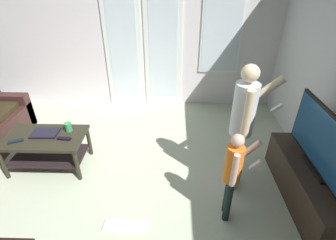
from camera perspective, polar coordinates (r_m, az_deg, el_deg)
ground_plane at (r=3.23m, az=-13.18°, el=-15.46°), size 5.23×4.73×0.02m
wall_back_with_doors at (r=4.62m, az=-7.58°, el=18.17°), size 5.23×0.09×2.58m
coffee_table at (r=3.61m, az=-25.61°, el=-4.96°), size 0.99×0.57×0.47m
tv_stand at (r=3.29m, az=28.91°, el=-12.63°), size 0.45×1.40×0.44m
flat_screen_tv at (r=2.97m, az=31.58°, el=-4.67°), size 0.08×1.23×0.67m
person_adult at (r=2.79m, az=16.53°, el=0.01°), size 0.58×0.41×1.52m
person_child at (r=2.55m, az=14.44°, el=-11.02°), size 0.38×0.28×1.04m
loose_keyboard at (r=2.87m, az=-9.64°, el=-22.35°), size 0.44×0.15×0.02m
laptop_closed at (r=3.58m, az=-25.82°, el=-2.65°), size 0.33×0.24×0.03m
cup_near_edge at (r=3.50m, az=-21.46°, el=-1.46°), size 0.09×0.09×0.12m
tv_remote_black at (r=3.38m, az=-22.30°, el=-3.87°), size 0.17×0.07×0.02m
dvd_remote_slim at (r=3.59m, az=-31.00°, el=-4.12°), size 0.18×0.12×0.02m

